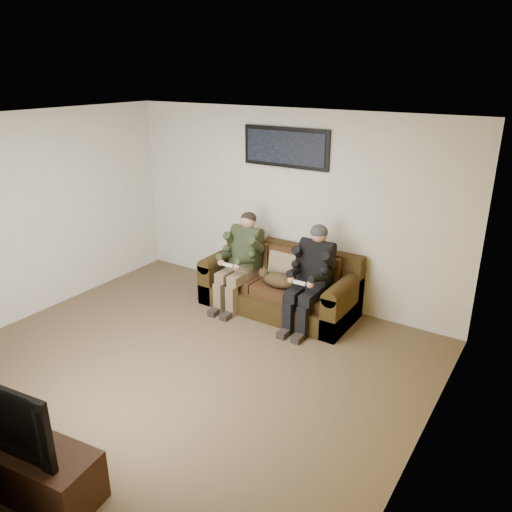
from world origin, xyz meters
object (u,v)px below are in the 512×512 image
Objects in this scene: person_right at (312,272)px; television at (10,410)px; cat at (278,280)px; sofa at (281,286)px; framed_poster at (286,147)px; person_left at (241,255)px; tv_stand at (22,464)px.

person_right reaches higher than television.
television is (-0.19, -3.56, 0.20)m from cat.
sofa is 1.84m from framed_poster.
sofa is at bearing 17.98° from person_left.
sofa is 1.53× the size of tv_stand.
cat is (0.60, -0.05, -0.19)m from person_left.
person_left is 1.01× the size of framed_poster.
person_right is (1.06, 0.00, 0.00)m from person_left.
person_left is at bearing -179.98° from person_right.
tv_stand is at bearing -100.08° from person_right.
person_right is 3.66m from television.
tv_stand is (0.42, -3.60, -0.49)m from person_left.
sofa is 1.62× the size of person_left.
sofa is 0.30m from cat.
person_right is 1.02× the size of framed_poster.
person_right is at bearing -37.75° from framed_poster.
cat is at bearing -70.85° from sofa.
person_right is at bearing 0.02° from person_left.
person_right is 0.50m from cat.
framed_poster is at bearing 59.84° from person_left.
person_right is 0.95× the size of tv_stand.
cat is at bearing -4.28° from person_left.
framed_poster reaches higher than cat.
cat is 3.57m from tv_stand.
framed_poster is at bearing 116.99° from sofa.
sofa is at bearing -63.01° from framed_poster.
person_right is 1.25× the size of television.
cat is at bearing 79.59° from tv_stand.
person_right is 1.94× the size of cat.
cat is (-0.45, -0.05, -0.20)m from person_right.
cat is 0.49× the size of tv_stand.
cat is at bearing -174.26° from person_right.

